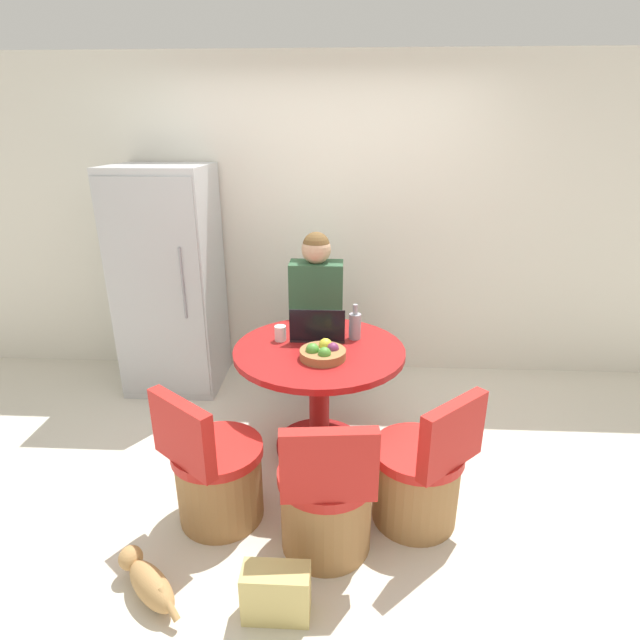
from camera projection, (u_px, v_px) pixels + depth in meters
ground_plane at (314, 472)px, 3.18m from camera, size 12.00×12.00×0.00m
wall_back at (325, 224)px, 4.16m from camera, size 7.00×0.06×2.60m
refrigerator at (170, 281)px, 4.00m from camera, size 0.73×0.70×1.79m
dining_table at (319, 380)px, 3.23m from camera, size 1.08×1.08×0.75m
chair_near_camera at (326, 503)px, 2.52m from camera, size 0.49×0.50×0.82m
chair_near_right_corner at (419, 478)px, 2.70m from camera, size 0.57×0.57×0.82m
chair_near_left_corner at (216, 476)px, 2.72m from camera, size 0.56×0.57×0.82m
person_seated at (317, 308)px, 3.86m from camera, size 0.40×0.37×1.34m
laptop at (317, 332)px, 3.28m from camera, size 0.35×0.25×0.23m
fruit_bowl at (323, 352)px, 2.99m from camera, size 0.28×0.28×0.10m
coffee_cup at (280, 333)px, 3.24m from camera, size 0.08×0.08×0.10m
bottle at (355, 325)px, 3.26m from camera, size 0.08×0.08×0.24m
cat at (148, 581)px, 2.30m from camera, size 0.38×0.34×0.17m
handbag at (276, 593)px, 2.20m from camera, size 0.30×0.14×0.26m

